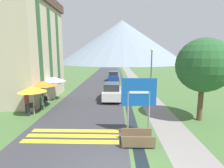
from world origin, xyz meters
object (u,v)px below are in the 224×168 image
parked_car_far (113,76)px  person_standing_terrace (27,102)px  parked_car_near (112,91)px  cafe_chair_near_right (32,106)px  cafe_chair_far_right (44,99)px  person_seated_near (42,102)px  cafe_umbrella_middle_orange (43,84)px  footbridge (137,140)px  road_sign (139,97)px  cafe_chair_middle (44,102)px  cafe_umbrella_front_yellow (32,89)px  person_seated_far (42,98)px  tree_by_path (204,65)px  streetlamp (151,71)px  cafe_chair_far_left (46,99)px  hotel_building (25,45)px  cafe_umbrella_rear_white (54,79)px

parked_car_far → person_standing_terrace: size_ratio=2.11×
parked_car_near → cafe_chair_near_right: bearing=-146.3°
cafe_chair_far_right → person_seated_near: 1.90m
cafe_umbrella_middle_orange → footbridge: bearing=-39.3°
parked_car_far → cafe_umbrella_middle_orange: cafe_umbrella_middle_orange is taller
road_sign → cafe_chair_middle: size_ratio=4.01×
cafe_chair_middle → person_seated_near: size_ratio=0.67×
person_standing_terrace → person_seated_near: 1.65m
cafe_chair_far_right → cafe_umbrella_middle_orange: bearing=-77.1°
cafe_umbrella_front_yellow → person_seated_far: bearing=99.3°
footbridge → parked_car_near: size_ratio=0.39×
cafe_umbrella_middle_orange → tree_by_path: size_ratio=0.41×
cafe_chair_near_right → cafe_chair_far_right: bearing=106.5°
cafe_chair_near_right → person_seated_near: person_seated_near is taller
cafe_chair_far_right → streetlamp: bearing=-4.5°
road_sign → cafe_umbrella_middle_orange: size_ratio=1.40×
tree_by_path → cafe_chair_near_right: bearing=173.9°
cafe_chair_far_left → parked_car_near: bearing=4.4°
cafe_chair_middle → cafe_umbrella_middle_orange: size_ratio=0.35×
cafe_chair_far_right → person_seated_far: size_ratio=0.68×
streetlamp → cafe_chair_near_right: bearing=-160.8°
cafe_chair_near_right → streetlamp: streetlamp is taller
hotel_building → tree_by_path: hotel_building is taller
cafe_chair_near_right → cafe_umbrella_middle_orange: bearing=85.2°
hotel_building → person_seated_far: size_ratio=8.51×
person_seated_near → cafe_umbrella_front_yellow: bearing=-92.6°
parked_car_far → hotel_building: bearing=-124.2°
cafe_umbrella_front_yellow → cafe_umbrella_middle_orange: (0.00, 1.91, 0.14)m
cafe_chair_near_right → cafe_umbrella_middle_orange: cafe_umbrella_middle_orange is taller
hotel_building → cafe_umbrella_rear_white: size_ratio=4.25×
cafe_umbrella_front_yellow → person_seated_near: size_ratio=1.80×
hotel_building → person_standing_terrace: 7.60m
cafe_chair_near_right → tree_by_path: size_ratio=0.14×
cafe_umbrella_front_yellow → person_standing_terrace: (-0.41, -0.22, -0.99)m
hotel_building → footbridge: (10.60, -9.55, -5.54)m
cafe_chair_far_right → cafe_chair_middle: bearing=-77.0°
road_sign → tree_by_path: size_ratio=0.58×
cafe_chair_far_left → person_standing_terrace: size_ratio=0.45×
hotel_building → cafe_chair_middle: size_ratio=12.55×
cafe_chair_middle → tree_by_path: size_ratio=0.14×
cafe_chair_far_right → cafe_umbrella_front_yellow: size_ratio=0.37×
person_seated_far → tree_by_path: bearing=-14.8°
person_standing_terrace → streetlamp: 11.49m
hotel_building → person_seated_near: bearing=-52.2°
cafe_chair_near_right → person_seated_far: (0.02, 2.05, 0.18)m
person_seated_far → tree_by_path: (13.02, -3.43, 3.31)m
cafe_chair_far_right → person_seated_far: 0.47m
person_seated_near → tree_by_path: size_ratio=0.22×
cafe_umbrella_rear_white → person_seated_near: bearing=-90.5°
cafe_chair_middle → person_seated_far: person_seated_far is taller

